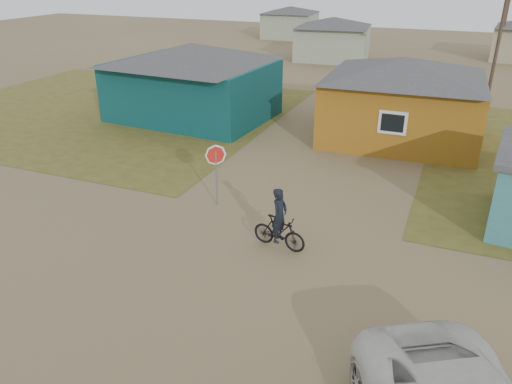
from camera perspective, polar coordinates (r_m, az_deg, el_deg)
ground at (r=13.65m, az=-2.99°, el=-10.20°), size 120.00×120.00×0.00m
grass_nw at (r=30.82m, az=-16.62°, el=9.06°), size 20.00×18.00×0.00m
house_teal at (r=27.71m, az=-7.29°, el=12.57°), size 8.93×7.08×4.00m
house_yellow at (r=24.87m, az=16.46°, el=10.25°), size 7.72×6.76×3.90m
house_pale_west at (r=45.78m, az=8.77°, el=17.01°), size 7.04×6.15×3.60m
house_pale_north at (r=59.47m, az=3.91°, el=18.85°), size 6.28×5.81×3.40m
utility_pole_near at (r=32.31m, az=26.10°, el=15.85°), size 1.40×0.20×8.00m
utility_pole_far at (r=48.27m, az=26.76°, el=17.93°), size 1.40×0.20×8.00m
stop_sign at (r=17.09m, az=-4.60°, el=3.59°), size 0.72×0.24×2.24m
cyclist at (r=14.80m, az=2.67°, el=-3.98°), size 1.76×0.72×1.93m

